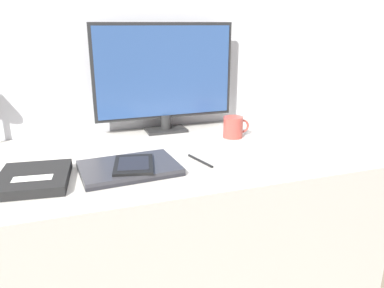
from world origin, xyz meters
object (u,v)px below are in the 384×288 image
Objects in this scene: coffee_mug at (234,127)px; pen at (200,161)px; keyboard at (245,147)px; monitor at (165,75)px; notebook at (34,179)px; ereader at (134,164)px; laptop at (129,168)px.

coffee_mug reaches higher than pen.
coffee_mug is (0.02, 0.17, 0.04)m from keyboard.
coffee_mug is (0.26, -0.20, -0.22)m from monitor.
pen is (-0.22, -0.08, -0.00)m from keyboard.
coffee_mug is (0.81, 0.25, 0.03)m from notebook.
coffee_mug reaches higher than ereader.
monitor is 2.29× the size of keyboard.
monitor reaches higher than laptop.
laptop is at bearing 134.91° from ereader.
coffee_mug is at bearing 44.64° from pen.
coffee_mug is at bearing -37.11° from monitor.
coffee_mug reaches higher than laptop.
ereader reaches higher than keyboard.
pen is at bearing 1.21° from laptop.
notebook is 2.22× the size of coffee_mug.
pen is (0.26, 0.01, -0.01)m from laptop.
keyboard is 2.32× the size of coffee_mug.
keyboard is 0.17m from coffee_mug.
laptop is 2.81× the size of coffee_mug.
keyboard is at bearing 9.88° from laptop.
monitor is at bearing 142.89° from coffee_mug.
monitor reaches higher than coffee_mug.
keyboard is 0.24m from pen.
ereader is 0.32m from notebook.
laptop is 0.26m from pen.
monitor reaches higher than pen.
keyboard is (0.23, -0.36, -0.26)m from monitor.
coffee_mug is (0.50, 0.26, 0.02)m from ereader.
monitor is at bearing 62.51° from ereader.
coffee_mug is at bearing 17.11° from notebook.
coffee_mug reaches higher than keyboard.
laptop is 2.33× the size of pen.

